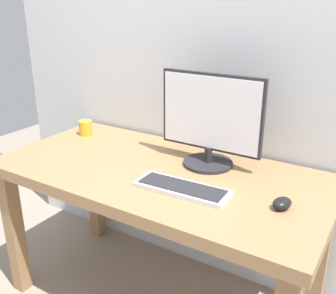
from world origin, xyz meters
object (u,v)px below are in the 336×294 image
(keyboard_primary, at_px, (182,189))
(desk, at_px, (159,189))
(mouse, at_px, (282,203))
(coffee_mug, at_px, (86,128))
(monitor, at_px, (210,121))

(keyboard_primary, bearing_deg, desk, 146.78)
(mouse, bearing_deg, desk, -169.56)
(keyboard_primary, bearing_deg, coffee_mug, 159.05)
(monitor, xyz_separation_m, keyboard_primary, (0.03, -0.31, -0.20))
(mouse, bearing_deg, coffee_mug, -175.42)
(desk, bearing_deg, coffee_mug, 163.52)
(desk, relative_size, keyboard_primary, 3.88)
(desk, distance_m, keyboard_primary, 0.26)
(keyboard_primary, bearing_deg, monitor, 95.64)
(coffee_mug, bearing_deg, monitor, -0.59)
(monitor, bearing_deg, desk, -133.85)
(keyboard_primary, bearing_deg, mouse, 11.10)
(monitor, height_order, keyboard_primary, monitor)
(monitor, xyz_separation_m, mouse, (0.42, -0.23, -0.19))
(coffee_mug, bearing_deg, keyboard_primary, -20.95)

